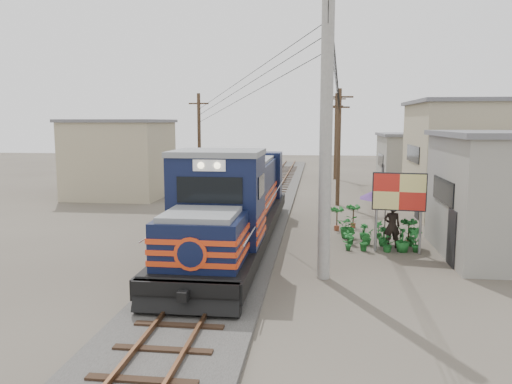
# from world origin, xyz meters

# --- Properties ---
(ground) EXTENTS (120.00, 120.00, 0.00)m
(ground) POSITION_xyz_m (0.00, 0.00, 0.00)
(ground) COLOR #473F35
(ground) RESTS_ON ground
(ballast) EXTENTS (3.60, 70.00, 0.16)m
(ballast) POSITION_xyz_m (0.00, 10.00, 0.08)
(ballast) COLOR #595651
(ballast) RESTS_ON ground
(track) EXTENTS (1.15, 70.00, 0.12)m
(track) POSITION_xyz_m (0.00, 10.00, 0.26)
(track) COLOR #51331E
(track) RESTS_ON ground
(locomotive) EXTENTS (2.96, 16.09, 3.99)m
(locomotive) POSITION_xyz_m (0.00, 3.40, 1.74)
(locomotive) COLOR black
(locomotive) RESTS_ON ground
(utility_pole_main) EXTENTS (0.40, 0.40, 10.00)m
(utility_pole_main) POSITION_xyz_m (3.50, -0.50, 5.00)
(utility_pole_main) COLOR #9E9B93
(utility_pole_main) RESTS_ON ground
(wooden_pole_mid) EXTENTS (1.60, 0.24, 7.00)m
(wooden_pole_mid) POSITION_xyz_m (4.50, 14.00, 3.68)
(wooden_pole_mid) COLOR #4C3826
(wooden_pole_mid) RESTS_ON ground
(wooden_pole_far) EXTENTS (1.60, 0.24, 7.50)m
(wooden_pole_far) POSITION_xyz_m (4.80, 28.00, 3.93)
(wooden_pole_far) COLOR #4C3826
(wooden_pole_far) RESTS_ON ground
(wooden_pole_left) EXTENTS (1.60, 0.24, 7.00)m
(wooden_pole_left) POSITION_xyz_m (-5.00, 18.00, 3.68)
(wooden_pole_left) COLOR #4C3826
(wooden_pole_left) RESTS_ON ground
(power_lines) EXTENTS (9.65, 19.00, 3.30)m
(power_lines) POSITION_xyz_m (-0.14, 8.49, 7.56)
(power_lines) COLOR black
(power_lines) RESTS_ON ground
(shophouse_mid) EXTENTS (8.40, 7.35, 6.20)m
(shophouse_mid) POSITION_xyz_m (12.50, 12.00, 3.11)
(shophouse_mid) COLOR tan
(shophouse_mid) RESTS_ON ground
(shophouse_back) EXTENTS (6.30, 6.30, 4.20)m
(shophouse_back) POSITION_xyz_m (11.00, 22.00, 2.11)
(shophouse_back) COLOR gray
(shophouse_back) RESTS_ON ground
(shophouse_left) EXTENTS (6.30, 6.30, 5.20)m
(shophouse_left) POSITION_xyz_m (-10.00, 16.00, 2.61)
(shophouse_left) COLOR tan
(shophouse_left) RESTS_ON ground
(billboard) EXTENTS (2.02, 0.41, 3.13)m
(billboard) POSITION_xyz_m (6.38, 3.07, 2.30)
(billboard) COLOR #99999E
(billboard) RESTS_ON ground
(market_umbrella) EXTENTS (2.77, 2.77, 2.47)m
(market_umbrella) POSITION_xyz_m (6.06, 4.39, 2.18)
(market_umbrella) COLOR black
(market_umbrella) RESTS_ON ground
(vendor) EXTENTS (0.67, 0.46, 1.80)m
(vendor) POSITION_xyz_m (6.27, 3.82, 0.90)
(vendor) COLOR black
(vendor) RESTS_ON ground
(plant_nursery) EXTENTS (3.31, 3.04, 1.05)m
(plant_nursery) POSITION_xyz_m (5.59, 4.29, 0.44)
(plant_nursery) COLOR #1C6225
(plant_nursery) RESTS_ON ground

